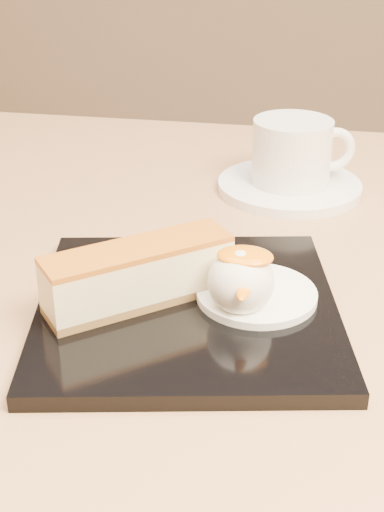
% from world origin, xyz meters
% --- Properties ---
extents(table, '(0.80, 0.80, 0.72)m').
position_xyz_m(table, '(0.00, 0.00, 0.56)').
color(table, black).
rests_on(table, ground).
extents(dessert_plate, '(0.26, 0.26, 0.01)m').
position_xyz_m(dessert_plate, '(-0.03, -0.08, 0.73)').
color(dessert_plate, black).
rests_on(dessert_plate, table).
extents(cheesecake, '(0.13, 0.12, 0.05)m').
position_xyz_m(cheesecake, '(-0.06, -0.09, 0.75)').
color(cheesecake, brown).
rests_on(cheesecake, dessert_plate).
extents(cream_smear, '(0.09, 0.09, 0.01)m').
position_xyz_m(cream_smear, '(0.02, -0.07, 0.73)').
color(cream_smear, white).
rests_on(cream_smear, dessert_plate).
extents(ice_cream_scoop, '(0.05, 0.05, 0.05)m').
position_xyz_m(ice_cream_scoop, '(0.01, -0.09, 0.76)').
color(ice_cream_scoop, white).
rests_on(ice_cream_scoop, cream_smear).
extents(mango_sauce, '(0.04, 0.03, 0.01)m').
position_xyz_m(mango_sauce, '(0.01, -0.09, 0.78)').
color(mango_sauce, orange).
rests_on(mango_sauce, ice_cream_scoop).
extents(mint_sprig, '(0.03, 0.02, 0.00)m').
position_xyz_m(mint_sprig, '(-0.01, -0.04, 0.74)').
color(mint_sprig, '#2A802C').
rests_on(mint_sprig, cream_smear).
extents(saucer, '(0.15, 0.15, 0.01)m').
position_xyz_m(saucer, '(0.03, 0.18, 0.72)').
color(saucer, white).
rests_on(saucer, table).
extents(coffee_cup, '(0.11, 0.08, 0.07)m').
position_xyz_m(coffee_cup, '(0.03, 0.18, 0.76)').
color(coffee_cup, white).
rests_on(coffee_cup, saucer).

